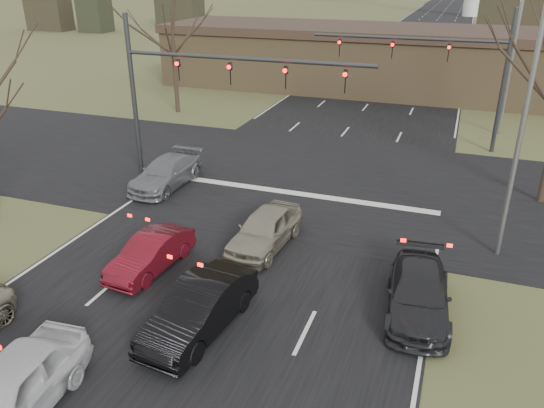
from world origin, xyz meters
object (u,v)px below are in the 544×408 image
Objects in this scene: car_grey_ahead at (166,173)px; car_silver_ahead at (265,229)px; building at (406,60)px; car_black_hatch at (199,308)px; car_charcoal_sedan at (418,293)px; mast_arm_near at (191,80)px; car_red_ahead at (151,254)px; car_white_sedan at (10,391)px; streetlight_right_near at (520,109)px; streetlight_right_far at (511,45)px; mast_arm_far at (453,62)px.

car_grey_ahead is 7.95m from car_silver_ahead.
car_black_hatch is at bearing -92.39° from building.
car_charcoal_sedan is 1.07× the size of car_silver_ahead.
car_red_ahead is (2.49, -8.37, -4.44)m from mast_arm_near.
car_black_hatch is at bearing -32.99° from car_red_ahead.
car_charcoal_sedan is at bearing 36.93° from car_white_sedan.
car_silver_ahead is (0.00, 5.50, -0.01)m from car_black_hatch.
car_grey_ahead is 1.25× the size of car_red_ahead.
streetlight_right_near reaches higher than building.
car_black_hatch reaches higher than car_grey_ahead.
building is at bearing 79.51° from car_white_sedan.
streetlight_right_far is 26.85m from car_black_hatch.
car_red_ahead is at bearing 147.96° from car_black_hatch.
streetlight_right_far is 2.59× the size of car_red_ahead.
car_white_sedan is at bearing -131.43° from streetlight_right_near.
streetlight_right_far is at bearing 76.81° from car_charcoal_sedan.
mast_arm_near is 1.21× the size of streetlight_right_far.
building reaches higher than car_red_ahead.
streetlight_right_near is 2.08× the size of car_grey_ahead.
car_white_sedan is at bearing -100.17° from car_silver_ahead.
car_charcoal_sedan is (-2.32, -4.78, -4.91)m from streetlight_right_near.
car_charcoal_sedan is at bearing -88.98° from mast_arm_far.
car_white_sedan reaches higher than car_red_ahead.
car_grey_ahead is at bearing 130.94° from car_black_hatch.
car_black_hatch is 5.50m from car_silver_ahead.
streetlight_right_far is 2.18× the size of car_black_hatch.
car_red_ahead is (-9.24, -0.59, -0.04)m from car_charcoal_sedan.
building is 3.50× the size of mast_arm_near.
mast_arm_far reaches higher than car_grey_ahead.
car_white_sedan is 1.06× the size of car_silver_ahead.
car_red_ahead is 4.39m from car_silver_ahead.
car_black_hatch is (2.68, 4.57, -0.03)m from car_white_sedan.
car_silver_ahead is (-8.32, -2.40, -4.85)m from streetlight_right_near.
mast_arm_far is at bearing 67.22° from car_white_sedan.
car_charcoal_sedan is at bearing -33.55° from mast_arm_near.
streetlight_right_near is at bearing -91.68° from streetlight_right_far.
car_grey_ahead is (-12.77, 6.55, 0.02)m from car_charcoal_sedan.
car_black_hatch is at bearing -136.49° from streetlight_right_near.
mast_arm_near is 1.21× the size of streetlight_right_near.
car_red_ahead is at bearing -62.06° from car_grey_ahead.
car_white_sedan is (3.05, -15.47, -4.28)m from mast_arm_near.
building is 3.81× the size of mast_arm_far.
streetlight_right_near is 2.30× the size of car_silver_ahead.
car_white_sedan is 14.81m from car_grey_ahead.
mast_arm_near reaches higher than car_grey_ahead.
mast_arm_far is (11.41, 10.00, -0.06)m from mast_arm_near.
building is 15.75m from mast_arm_far.
streetlight_right_far is at bearing 45.98° from car_grey_ahead.
car_silver_ahead is at bearing -110.26° from mast_arm_far.
streetlight_right_near is at bearing -76.31° from building.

